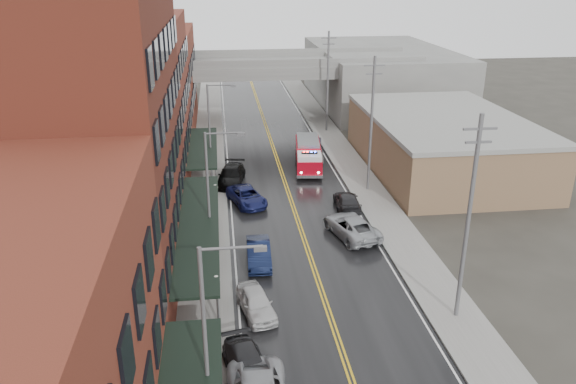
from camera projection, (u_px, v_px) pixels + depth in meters
road at (297, 217)px, 45.38m from camera, size 11.00×160.00×0.02m
sidewalk_left at (206, 221)px, 44.52m from camera, size 3.00×160.00×0.15m
sidewalk_right at (384, 212)px, 46.19m from camera, size 3.00×160.00×0.15m
curb_left at (226, 220)px, 44.71m from camera, size 0.30×160.00×0.15m
curb_right at (365, 213)px, 46.00m from camera, size 0.30×160.00×0.15m
brick_building_b at (97, 140)px, 34.07m from camera, size 9.00×20.00×18.00m
brick_building_c at (136, 102)px, 50.75m from camera, size 9.00×15.00×15.00m
brick_building_far at (155, 82)px, 67.43m from camera, size 9.00×20.00×12.00m
tan_building at (443, 144)px, 55.51m from camera, size 14.00×22.00×5.00m
right_far_block at (380, 75)px, 82.83m from camera, size 18.00×30.00×8.00m
awning_1 at (199, 225)px, 36.96m from camera, size 2.60×18.00×3.09m
awning_2 at (203, 147)px, 53.09m from camera, size 2.60×13.00×3.09m
globe_lamp_1 at (217, 289)px, 30.89m from camera, size 0.44×0.44×3.12m
globe_lamp_2 at (216, 194)px, 43.79m from camera, size 0.44×0.44×3.12m
street_lamp_0 at (211, 332)px, 22.43m from camera, size 2.64×0.22×9.00m
street_lamp_1 at (212, 188)px, 37.18m from camera, size 2.64×0.22×9.00m
street_lamp_2 at (212, 125)px, 51.92m from camera, size 2.64×0.22×9.00m
utility_pole_0 at (469, 217)px, 30.05m from camera, size 1.80×0.24×12.00m
utility_pole_1 at (371, 123)px, 48.48m from camera, size 1.80×0.24×12.00m
utility_pole_2 at (328, 80)px, 66.91m from camera, size 1.80×0.24×12.00m
overpass at (263, 74)px, 72.65m from camera, size 40.00×10.00×7.50m
fire_truck at (308, 154)px, 55.83m from camera, size 3.73×7.78×2.76m
parked_car_left_3 at (248, 367)px, 27.33m from camera, size 2.81×4.88×1.33m
parked_car_left_4 at (256, 303)px, 32.47m from camera, size 2.49×4.43×1.42m
parked_car_left_5 at (259, 253)px, 38.06m from camera, size 1.68×4.54×1.48m
parked_car_left_6 at (247, 196)px, 47.63m from camera, size 3.74×5.47×1.39m
parked_car_left_7 at (231, 176)px, 52.14m from camera, size 3.17×5.81×1.60m
parked_car_right_0 at (351, 226)px, 41.94m from camera, size 3.97×6.15×1.58m
parked_car_right_1 at (347, 201)px, 46.65m from camera, size 2.27×4.85×1.37m
parked_car_right_2 at (316, 154)px, 58.52m from camera, size 2.19×4.15×1.35m
parked_car_right_3 at (312, 143)px, 61.99m from camera, size 2.86×4.70×1.46m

